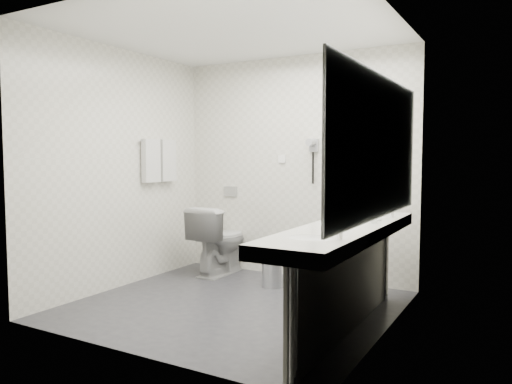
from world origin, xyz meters
The scene contains 31 objects.
floor centered at (0.00, 0.00, 0.00)m, with size 2.80×2.80×0.00m, color #2B2B31.
ceiling centered at (0.00, 0.00, 2.50)m, with size 2.80×2.80×0.00m, color white.
wall_back centered at (0.00, 1.30, 1.25)m, with size 2.80×2.80×0.00m, color silver.
wall_front centered at (0.00, -1.30, 1.25)m, with size 2.80×2.80×0.00m, color silver.
wall_left centered at (-1.40, 0.00, 1.25)m, with size 2.60×2.60×0.00m, color silver.
wall_right centered at (1.40, 0.00, 1.25)m, with size 2.60×2.60×0.00m, color silver.
vanity_counter centered at (1.12, -0.20, 0.80)m, with size 0.55×2.20×0.10m, color white.
vanity_panel centered at (1.15, -0.20, 0.38)m, with size 0.03×2.15×0.75m, color gray.
vanity_post_near centered at (1.18, -1.24, 0.38)m, with size 0.06×0.06×0.75m, color silver.
vanity_post_far centered at (1.18, 0.84, 0.38)m, with size 0.06×0.06×0.75m, color silver.
mirror centered at (1.39, -0.20, 1.45)m, with size 0.02×2.20×1.05m, color #B2BCC6.
basin_near centered at (1.12, -0.85, 0.83)m, with size 0.40×0.31×0.05m, color white.
basin_far centered at (1.12, 0.45, 0.83)m, with size 0.40×0.31×0.05m, color white.
faucet_near centered at (1.32, -0.85, 0.92)m, with size 0.04×0.04×0.15m, color silver.
faucet_far centered at (1.32, 0.45, 0.92)m, with size 0.04×0.04×0.15m, color silver.
soap_bottle_a centered at (1.11, -0.16, 0.90)m, with size 0.04×0.04×0.09m, color silver.
soap_bottle_c centered at (1.12, -0.17, 0.92)m, with size 0.05×0.05×0.13m, color silver.
glass_left centered at (1.29, 0.04, 0.90)m, with size 0.05×0.05×0.10m, color silver.
glass_right centered at (1.27, 0.20, 0.90)m, with size 0.05×0.05×0.10m, color silver.
toilet centered at (-0.80, 0.96, 0.40)m, with size 0.45×0.79×0.80m, color white.
flush_plate centered at (-0.85, 1.29, 0.95)m, with size 0.18×0.02×0.12m, color #B2B5BA.
pedal_bin centered at (0.01, 0.75, 0.15)m, with size 0.22×0.22×0.30m, color #B2B5BA.
bin_lid centered at (0.01, 0.75, 0.31)m, with size 0.22×0.22×0.01m, color #B2B5BA.
towel_rail centered at (-1.35, 0.55, 1.55)m, with size 0.02×0.02×0.62m, color silver.
towel_near centered at (-1.34, 0.41, 1.33)m, with size 0.07×0.24×0.48m, color silver.
towel_far centered at (-1.34, 0.69, 1.33)m, with size 0.07×0.24×0.48m, color silver.
dryer_cradle centered at (0.25, 1.27, 1.50)m, with size 0.10×0.04×0.14m, color gray.
dryer_barrel centered at (0.25, 1.20, 1.53)m, with size 0.08×0.08×0.14m, color gray.
dryer_cord centered at (0.25, 1.26, 1.25)m, with size 0.02×0.02×0.35m, color black.
switch_plate_a centered at (-0.15, 1.29, 1.35)m, with size 0.09×0.02×0.09m, color white.
switch_plate_b centered at (0.55, 1.29, 1.35)m, with size 0.09×0.02×0.09m, color white.
Camera 1 is at (2.37, -3.77, 1.38)m, focal length 34.39 mm.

